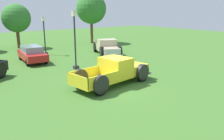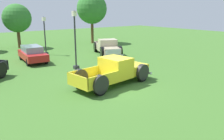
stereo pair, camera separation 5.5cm
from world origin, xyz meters
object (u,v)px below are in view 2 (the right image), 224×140
Objects in this scene: pickup_truck_foreground at (116,71)px; pickup_truck_behind_right at (108,48)px; lamp_post_far at (45,35)px; oak_tree_west at (92,9)px; lamp_post_near at (75,39)px; oak_tree_center at (17,18)px; sedan_distant_a at (33,54)px.

pickup_truck_behind_right is at bearing 57.49° from pickup_truck_foreground.
oak_tree_west is (8.30, 4.47, 2.54)m from lamp_post_far.
pickup_truck_behind_right is at bearing 30.86° from lamp_post_near.
lamp_post_far is 0.74× the size of oak_tree_center.
oak_tree_west is at bearing -9.08° from oak_tree_center.
sedan_distant_a is 0.83× the size of oak_tree_center.
lamp_post_far reaches higher than pickup_truck_behind_right.
oak_tree_west reaches higher than pickup_truck_behind_right.
sedan_distant_a is 0.65× the size of oak_tree_west.
pickup_truck_behind_right reaches higher than sedan_distant_a.
pickup_truck_foreground is 17.77m from oak_tree_center.
lamp_post_far is 9.76m from oak_tree_west.
lamp_post_near reaches higher than pickup_truck_behind_right.
lamp_post_near is at bearing 93.28° from pickup_truck_foreground.
lamp_post_near is at bearing -68.40° from sedan_distant_a.
pickup_truck_behind_right is at bearing -59.60° from oak_tree_center.
lamp_post_far is at bearing 141.51° from pickup_truck_behind_right.
oak_tree_west is (10.44, 6.93, 3.79)m from sedan_distant_a.
pickup_truck_behind_right is 1.44× the size of lamp_post_far.
lamp_post_near reaches higher than sedan_distant_a.
sedan_distant_a is 0.97× the size of lamp_post_near.
oak_tree_west is at bearing 67.51° from pickup_truck_behind_right.
oak_tree_west is at bearing 33.56° from sedan_distant_a.
oak_tree_west is (3.45, 8.33, 3.77)m from pickup_truck_behind_right.
pickup_truck_behind_right is at bearing -112.49° from oak_tree_west.
lamp_post_far is (-4.85, 3.86, 1.23)m from pickup_truck_behind_right.
oak_tree_west is at bearing 28.31° from lamp_post_far.
pickup_truck_foreground is 11.67m from lamp_post_far.
lamp_post_far reaches higher than pickup_truck_foreground.
oak_tree_west reaches higher than sedan_distant_a.
pickup_truck_behind_right is 1.07× the size of oak_tree_center.
lamp_post_far is at bearing -81.41° from oak_tree_center.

